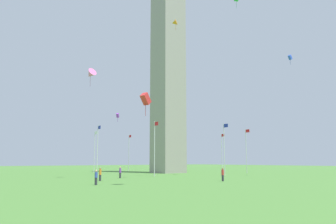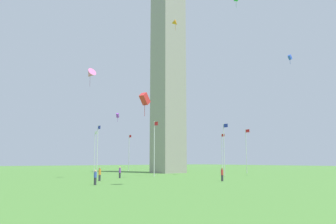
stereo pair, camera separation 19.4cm
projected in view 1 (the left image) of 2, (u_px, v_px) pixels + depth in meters
The scene contains 19 objects.
ground_plane at pixel (168, 173), 74.79m from camera, with size 260.00×260.00×0.00m, color #477A33.
obelisk_monument at pixel (168, 56), 78.60m from camera, with size 5.89×5.89×53.58m.
flagpole_n at pixel (224, 147), 62.03m from camera, with size 1.12×0.14×9.50m.
flagpole_ne at pixel (246, 149), 73.17m from camera, with size 1.12×0.14×9.50m.
flagpole_e at pixel (222, 151), 85.66m from camera, with size 1.12×0.14×9.50m.
flagpole_se at pixel (177, 151), 92.19m from camera, with size 1.12×0.14×9.50m.
flagpole_s at pixel (129, 151), 88.94m from camera, with size 1.12×0.14×9.50m.
flagpole_sw at pixel (95, 150), 77.81m from camera, with size 1.12×0.14×9.50m.
flagpole_w at pixel (98, 148), 65.31m from camera, with size 1.12×0.14×9.50m.
flagpole_nw at pixel (155, 146), 58.78m from camera, with size 1.12×0.14×9.50m.
person_orange_shirt at pixel (100, 174), 45.25m from camera, with size 0.32×0.32×1.75m.
person_purple_shirt at pixel (120, 172), 52.61m from camera, with size 0.32×0.32×1.76m.
person_red_shirt at pixel (223, 175), 44.67m from camera, with size 0.32×0.32×1.75m.
person_blue_shirt at pixel (96, 177), 37.69m from camera, with size 0.32×0.32×1.66m.
kite_purple_box at pixel (118, 115), 71.62m from camera, with size 0.95×0.94×1.83m.
kite_blue_box at pixel (290, 57), 59.50m from camera, with size 0.49×0.84×1.72m.
kite_pink_delta at pixel (91, 74), 53.80m from camera, with size 2.03×1.70×2.92m.
kite_orange_delta at pixel (176, 23), 52.59m from camera, with size 1.19×1.35×1.75m.
kite_red_box at pixel (146, 99), 37.65m from camera, with size 1.07×1.46×2.63m.
Camera 1 is at (60.58, -45.81, 2.67)m, focal length 36.33 mm.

